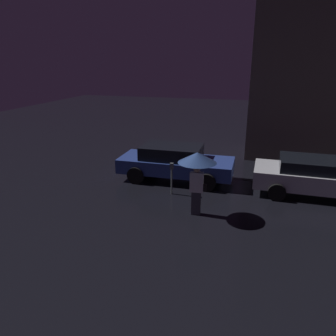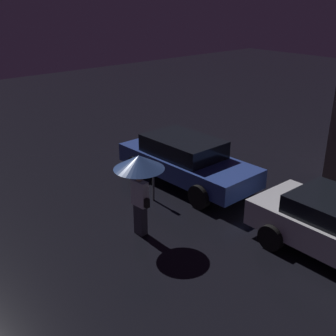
{
  "view_description": "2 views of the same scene",
  "coord_description": "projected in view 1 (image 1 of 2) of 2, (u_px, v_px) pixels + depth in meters",
  "views": [
    {
      "loc": [
        -6.52,
        -10.66,
        4.66
      ],
      "look_at": [
        -9.55,
        -0.11,
        1.0
      ],
      "focal_mm": 35.0,
      "sensor_mm": 36.0,
      "label": 1
    },
    {
      "loc": [
        -1.2,
        -6.71,
        5.4
      ],
      "look_at": [
        -8.83,
        -0.03,
        1.17
      ],
      "focal_mm": 45.0,
      "sensor_mm": 36.0,
      "label": 2
    }
  ],
  "objects": [
    {
      "name": "parked_car_silver",
      "position": [
        315.0,
        176.0,
        11.62
      ],
      "size": [
        4.33,
        2.02,
        1.34
      ],
      "rotation": [
        0.0,
        0.0,
        -0.02
      ],
      "color": "#B7B7BF",
      "rests_on": "ground"
    },
    {
      "name": "parking_meter",
      "position": [
        172.0,
        175.0,
        11.68
      ],
      "size": [
        0.12,
        0.1,
        1.17
      ],
      "color": "#4C5154",
      "rests_on": "ground"
    },
    {
      "name": "parked_car_blue",
      "position": [
        175.0,
        162.0,
        13.12
      ],
      "size": [
        4.55,
        1.98,
        1.41
      ],
      "rotation": [
        0.0,
        0.0,
        0.02
      ],
      "color": "navy",
      "rests_on": "ground"
    },
    {
      "name": "pedestrian_with_umbrella",
      "position": [
        197.0,
        164.0,
        9.85
      ],
      "size": [
        1.17,
        1.17,
        2.03
      ],
      "rotation": [
        0.0,
        0.0,
        3.23
      ],
      "color": "#383842",
      "rests_on": "ground"
    }
  ]
}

